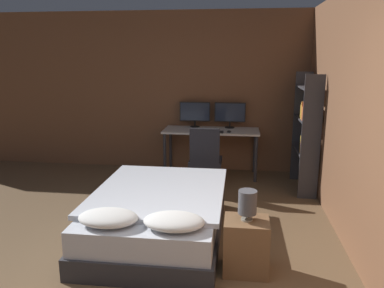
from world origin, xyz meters
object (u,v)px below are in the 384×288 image
(monitor_left, at_px, (195,113))
(nightstand, at_px, (246,246))
(desk, at_px, (211,135))
(computer_mouse, at_px, (229,132))
(bed, at_px, (158,215))
(office_chair, at_px, (205,165))
(keyboard, at_px, (210,132))
(monitor_right, at_px, (230,113))
(bedside_lamp, at_px, (248,203))
(bookshelf, at_px, (307,126))

(monitor_left, bearing_deg, nightstand, -74.61)
(desk, height_order, computer_mouse, computer_mouse)
(bed, relative_size, office_chair, 2.04)
(office_chair, bearing_deg, bed, -103.42)
(bed, bearing_deg, keyboard, 79.16)
(monitor_left, xyz_separation_m, computer_mouse, (0.59, -0.42, -0.23))
(desk, xyz_separation_m, monitor_right, (0.30, 0.21, 0.34))
(bedside_lamp, bearing_deg, bed, 149.36)
(bed, bearing_deg, monitor_right, 74.47)
(monitor_right, bearing_deg, monitor_left, 180.00)
(nightstand, relative_size, office_chair, 0.53)
(desk, distance_m, monitor_left, 0.50)
(keyboard, relative_size, office_chair, 0.43)
(monitor_right, bearing_deg, office_chair, -108.96)
(computer_mouse, bearing_deg, nightstand, -84.65)
(monitor_right, bearing_deg, bookshelf, -34.60)
(computer_mouse, bearing_deg, office_chair, -121.97)
(bed, relative_size, monitor_right, 3.80)
(bedside_lamp, relative_size, monitor_right, 0.54)
(bed, distance_m, nightstand, 1.10)
(office_chair, xyz_separation_m, bookshelf, (1.45, 0.15, 0.59))
(nightstand, xyz_separation_m, desk, (-0.55, 2.85, 0.43))
(monitor_left, bearing_deg, bedside_lamp, -74.61)
(keyboard, height_order, computer_mouse, computer_mouse)
(bedside_lamp, distance_m, monitor_left, 3.19)
(keyboard, bearing_deg, nightstand, -78.32)
(bedside_lamp, distance_m, desk, 2.90)
(bed, xyz_separation_m, monitor_right, (0.69, 2.50, 0.76))
(bedside_lamp, height_order, monitor_right, monitor_right)
(monitor_right, relative_size, keyboard, 1.24)
(keyboard, bearing_deg, bookshelf, -14.37)
(monitor_left, bearing_deg, monitor_right, 0.00)
(bedside_lamp, relative_size, keyboard, 0.67)
(office_chair, bearing_deg, monitor_left, 106.08)
(nightstand, xyz_separation_m, office_chair, (-0.57, 2.12, 0.13))
(computer_mouse, relative_size, office_chair, 0.07)
(office_chair, bearing_deg, nightstand, -74.92)
(desk, bearing_deg, bedside_lamp, -79.15)
(monitor_right, height_order, office_chair, monitor_right)
(desk, distance_m, office_chair, 0.78)
(nightstand, relative_size, bookshelf, 0.30)
(monitor_left, xyz_separation_m, office_chair, (0.27, -0.94, -0.64))
(bedside_lamp, bearing_deg, monitor_left, 105.39)
(computer_mouse, xyz_separation_m, office_chair, (-0.32, -0.52, -0.41))
(monitor_right, bearing_deg, computer_mouse, -89.55)
(keyboard, bearing_deg, office_chair, -92.85)
(desk, xyz_separation_m, computer_mouse, (0.30, -0.21, 0.11))
(monitor_left, relative_size, computer_mouse, 7.39)
(nightstand, bearing_deg, bookshelf, 68.83)
(bed, relative_size, computer_mouse, 28.13)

